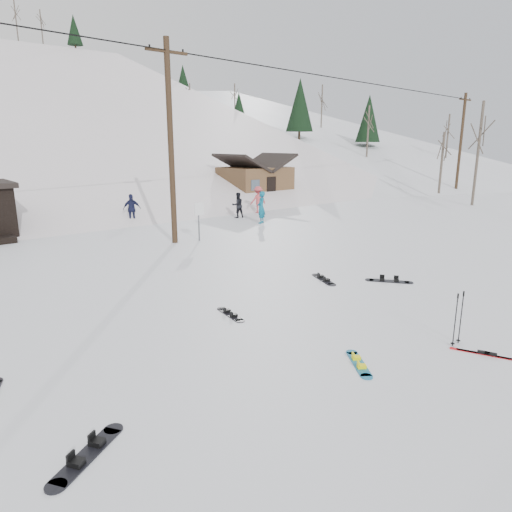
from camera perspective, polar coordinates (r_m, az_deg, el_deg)
ground at (r=10.67m, az=19.42°, el=-12.37°), size 200.00×200.00×0.00m
ridge_right at (r=73.44m, az=1.01°, el=1.72°), size 45.66×93.98×54.59m
treeline_right at (r=64.63m, az=4.32°, el=9.86°), size 20.00×60.00×10.00m
utility_pole at (r=21.44m, az=-10.63°, el=13.98°), size 2.00×0.26×9.00m
utility_pole_right at (r=47.63m, az=24.23°, el=12.90°), size 2.00×0.26×9.00m
trail_sign at (r=21.89m, az=-7.16°, el=5.15°), size 0.50×0.09×1.85m
cabin at (r=37.19m, az=-0.13°, el=9.18°), size 5.39×4.40×3.77m
hero_snowboard at (r=10.22m, az=12.73°, el=-12.95°), size 0.88×1.14×0.09m
hero_skis at (r=11.57m, az=26.91°, el=-10.89°), size 0.70×1.45×0.08m
ski_poles at (r=11.60m, az=23.96°, el=-7.11°), size 0.35×0.09×1.28m
board_scatter_a at (r=7.91m, az=-20.36°, el=-22.22°), size 1.43×1.05×0.12m
board_scatter_b at (r=12.62m, az=-3.22°, el=-7.26°), size 0.39×1.31×0.09m
board_scatter_d at (r=16.18m, az=16.29°, el=-2.99°), size 1.07×1.33×0.11m
board_scatter_f at (r=15.88m, az=8.45°, el=-2.89°), size 0.72×1.43×0.11m
skier_teal at (r=26.69m, az=0.65°, el=6.09°), size 0.81×0.74×1.86m
skier_dark at (r=28.77m, az=-2.31°, el=6.37°), size 0.88×0.75×1.58m
skier_pink at (r=30.77m, az=0.27°, el=7.06°), size 1.22×0.80×1.77m
skier_navy at (r=27.54m, az=-15.26°, el=5.70°), size 1.08×0.66×1.72m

